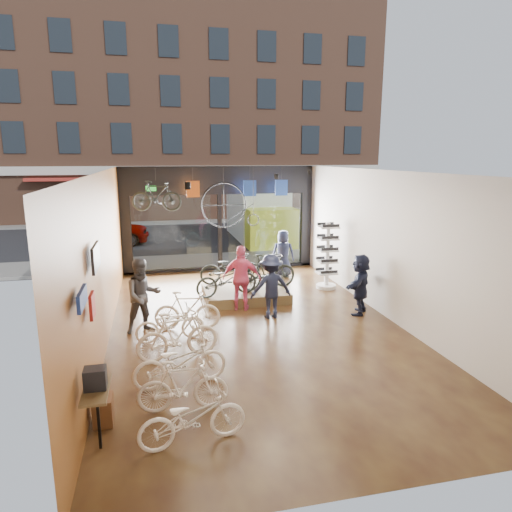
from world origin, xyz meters
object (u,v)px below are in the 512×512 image
object	(u,v)px
street_car	(100,229)
box_truck	(261,215)
floor_bike_2	(180,362)
display_bike_left	(227,279)
floor_bike_4	(170,324)
penny_farthing	(233,206)
floor_bike_1	(183,386)
customer_1	(143,296)
hung_bike	(156,196)
floor_bike_0	(192,418)
floor_bike_5	(187,310)
customer_3	(271,286)
customer_2	(242,278)
display_bike_right	(230,268)
display_platform	(245,294)
display_bike_mid	(268,271)
sunglasses_rack	(327,256)
customer_5	(360,284)
floor_bike_3	(178,335)
customer_4	(283,253)

from	to	relation	value
street_car	box_truck	bearing A→B (deg)	-97.47
floor_bike_2	display_bike_left	bearing A→B (deg)	-29.72
floor_bike_4	penny_farthing	distance (m)	5.95
floor_bike_1	customer_1	size ratio (longest dim) A/B	0.83
floor_bike_4	hung_bike	bearing A→B (deg)	-6.11
floor_bike_0	floor_bike_5	xyz separation A→B (m)	(0.28, 4.63, 0.06)
customer_3	floor_bike_4	bearing A→B (deg)	17.88
street_car	customer_2	distance (m)	11.73
display_bike_right	customer_2	bearing A→B (deg)	-179.95
floor_bike_1	floor_bike_4	size ratio (longest dim) A/B	0.95
floor_bike_0	customer_3	xyz separation A→B (m)	(2.48, 4.97, 0.42)
floor_bike_5	customer_3	xyz separation A→B (m)	(2.19, 0.34, 0.36)
display_platform	display_bike_mid	xyz separation A→B (m)	(0.65, -0.14, 0.69)
floor_bike_4	customer_3	xyz separation A→B (m)	(2.64, 1.00, 0.43)
floor_bike_2	display_bike_right	size ratio (longest dim) A/B	0.93
sunglasses_rack	penny_farthing	bearing A→B (deg)	138.97
display_bike_right	customer_2	distance (m)	1.66
display_bike_right	customer_3	bearing A→B (deg)	-165.95
floor_bike_1	display_bike_right	distance (m)	6.74
customer_5	floor_bike_3	bearing A→B (deg)	-33.79
customer_1	customer_4	world-z (taller)	customer_1
hung_bike	floor_bike_3	bearing A→B (deg)	-161.25
floor_bike_5	customer_1	bearing A→B (deg)	95.57
floor_bike_0	floor_bike_5	world-z (taller)	floor_bike_5
display_platform	hung_bike	bearing A→B (deg)	140.96
floor_bike_1	sunglasses_rack	size ratio (longest dim) A/B	0.71
street_car	display_bike_right	world-z (taller)	street_car
floor_bike_5	floor_bike_2	bearing A→B (deg)	-178.34
street_car	display_bike_right	bearing A→B (deg)	-152.39
floor_bike_3	customer_5	size ratio (longest dim) A/B	1.05
display_bike_left	customer_4	distance (m)	3.70
customer_2	penny_farthing	distance (m)	3.66
penny_farthing	hung_bike	size ratio (longest dim) A/B	1.20
street_car	customer_3	bearing A→B (deg)	-154.82
display_bike_mid	customer_2	xyz separation A→B (m)	(-0.94, -0.80, 0.06)
customer_5	floor_bike_4	bearing A→B (deg)	-44.84
customer_2	display_bike_right	bearing A→B (deg)	-69.15
display_bike_mid	hung_bike	world-z (taller)	hung_bike
floor_bike_3	customer_3	distance (m)	3.23
floor_bike_0	floor_bike_3	bearing A→B (deg)	-7.93
floor_bike_3	display_bike_right	bearing A→B (deg)	-33.24
sunglasses_rack	customer_4	bearing A→B (deg)	111.42
display_bike_mid	hung_bike	distance (m)	4.28
display_platform	floor_bike_0	bearing A→B (deg)	-107.73
floor_bike_5	penny_farthing	distance (m)	5.19
penny_farthing	hung_bike	world-z (taller)	hung_bike
display_platform	customer_2	distance (m)	1.24
street_car	customer_3	distance (m)	12.69
floor_bike_1	floor_bike_3	size ratio (longest dim) A/B	0.87
box_truck	floor_bike_2	distance (m)	14.46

